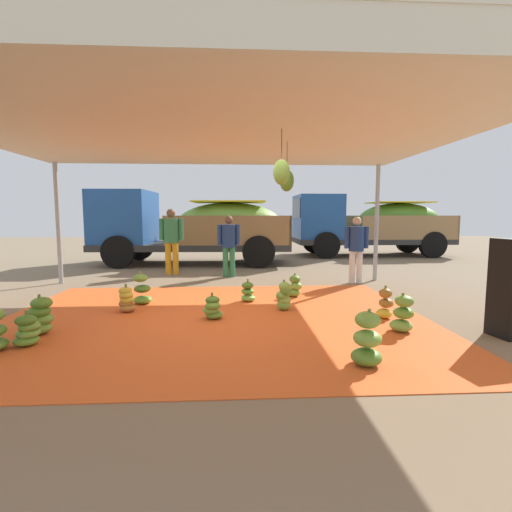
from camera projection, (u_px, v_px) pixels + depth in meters
ground_plane at (221, 284)px, 8.83m from camera, size 40.00×40.00×0.00m
tarp_orange at (215, 318)px, 5.85m from camera, size 6.60×5.23×0.01m
tent_canopy at (212, 133)px, 5.46m from camera, size 8.00×7.00×2.89m
banana_bunch_0 at (213, 308)px, 5.79m from camera, size 0.33×0.35×0.41m
banana_bunch_1 at (284, 297)px, 6.32m from camera, size 0.34×0.31×0.52m
banana_bunch_3 at (367, 341)px, 4.01m from camera, size 0.41×0.41×0.60m
banana_bunch_4 at (403, 315)px, 5.17m from camera, size 0.40×0.39×0.55m
banana_bunch_5 at (127, 300)px, 6.22m from camera, size 0.36×0.37×0.47m
banana_bunch_6 at (40, 317)px, 5.07m from camera, size 0.47×0.47×0.54m
banana_bunch_7 at (385, 304)px, 5.83m from camera, size 0.33×0.33×0.52m
banana_bunch_8 at (142, 290)px, 6.79m from camera, size 0.41×0.41×0.59m
banana_bunch_9 at (248, 292)px, 7.00m from camera, size 0.31×0.34×0.42m
banana_bunch_10 at (27, 331)px, 4.61m from camera, size 0.41×0.41×0.44m
banana_bunch_11 at (295, 287)px, 7.39m from camera, size 0.40×0.37×0.46m
cargo_truck_main at (190, 226)px, 12.45m from camera, size 6.38×2.69×2.40m
cargo_truck_far at (368, 224)px, 15.03m from camera, size 6.05×2.36×2.40m
worker_0 at (356, 245)px, 8.86m from camera, size 0.58×0.35×1.57m
worker_1 at (171, 236)px, 10.20m from camera, size 0.65×0.40×1.78m
worker_2 at (229, 241)px, 9.75m from camera, size 0.59×0.36×1.60m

